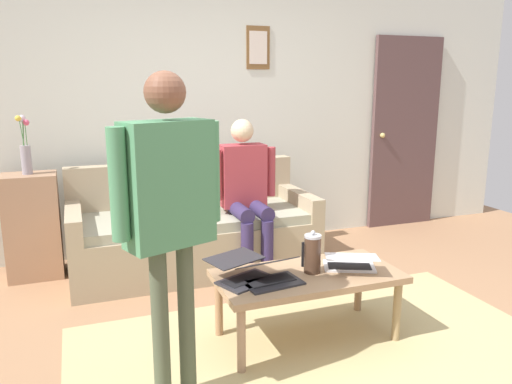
{
  "coord_description": "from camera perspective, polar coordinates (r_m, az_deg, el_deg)",
  "views": [
    {
      "loc": [
        1.16,
        2.46,
        1.57
      ],
      "look_at": [
        -0.05,
        -0.84,
        0.8
      ],
      "focal_mm": 35.0,
      "sensor_mm": 36.0,
      "label": 1
    }
  ],
  "objects": [
    {
      "name": "ground_plane",
      "position": [
        3.14,
        4.6,
        -17.67
      ],
      "size": [
        7.68,
        7.68,
        0.0
      ],
      "primitive_type": "plane",
      "color": "#A07351"
    },
    {
      "name": "area_rug",
      "position": [
        3.21,
        6.58,
        -16.9
      ],
      "size": [
        2.9,
        1.49,
        0.01
      ],
      "primitive_type": "cube",
      "color": "tan",
      "rests_on": "ground_plane"
    },
    {
      "name": "back_wall",
      "position": [
        4.81,
        -6.29,
        9.69
      ],
      "size": [
        7.04,
        0.11,
        2.7
      ],
      "color": "silver",
      "rests_on": "ground_plane"
    },
    {
      "name": "interior_door",
      "position": [
        5.74,
        16.63,
        6.42
      ],
      "size": [
        0.82,
        0.09,
        2.05
      ],
      "color": "brown",
      "rests_on": "ground_plane"
    },
    {
      "name": "couch",
      "position": [
        4.34,
        -7.17,
        -4.66
      ],
      "size": [
        2.03,
        0.87,
        0.88
      ],
      "color": "tan",
      "rests_on": "ground_plane"
    },
    {
      "name": "coffee_table",
      "position": [
        3.13,
        5.92,
        -10.03
      ],
      "size": [
        1.13,
        0.56,
        0.43
      ],
      "color": "#A4805C",
      "rests_on": "ground_plane"
    },
    {
      "name": "laptop_left",
      "position": [
        2.95,
        1.66,
        -9.52
      ],
      "size": [
        0.36,
        0.3,
        0.15
      ],
      "color": "#28282D",
      "rests_on": "coffee_table"
    },
    {
      "name": "laptop_center",
      "position": [
        3.19,
        10.69,
        -7.98
      ],
      "size": [
        0.42,
        0.41,
        0.12
      ],
      "color": "silver",
      "rests_on": "coffee_table"
    },
    {
      "name": "laptop_right",
      "position": [
        2.98,
        -1.56,
        -9.21
      ],
      "size": [
        0.43,
        0.43,
        0.12
      ],
      "color": "#28282D",
      "rests_on": "coffee_table"
    },
    {
      "name": "french_press",
      "position": [
        3.09,
        6.47,
        -7.0
      ],
      "size": [
        0.12,
        0.1,
        0.27
      ],
      "color": "#4C3323",
      "rests_on": "coffee_table"
    },
    {
      "name": "side_shelf",
      "position": [
        4.45,
        -24.13,
        -3.58
      ],
      "size": [
        0.42,
        0.32,
        0.86
      ],
      "color": "#A2795B",
      "rests_on": "ground_plane"
    },
    {
      "name": "flower_vase",
      "position": [
        4.34,
        -24.86,
        4.28
      ],
      "size": [
        0.1,
        0.09,
        0.47
      ],
      "color": "#968D97",
      "rests_on": "side_shelf"
    },
    {
      "name": "person_standing",
      "position": [
        2.35,
        -9.91,
        -0.86
      ],
      "size": [
        0.56,
        0.31,
        1.63
      ],
      "color": "#4A533D",
      "rests_on": "ground_plane"
    },
    {
      "name": "person_seated",
      "position": [
        4.13,
        -1.19,
        0.61
      ],
      "size": [
        0.55,
        0.51,
        1.28
      ],
      "color": "#32274E",
      "rests_on": "ground_plane"
    }
  ]
}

